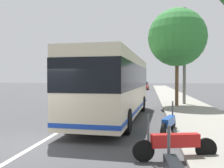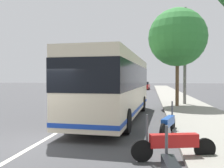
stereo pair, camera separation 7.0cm
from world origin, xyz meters
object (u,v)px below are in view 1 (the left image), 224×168
(car_ahead_same_lane, at_px, (122,86))
(utility_pole, at_px, (184,57))
(car_oncoming, at_px, (143,86))
(roadside_tree_mid_block, at_px, (177,38))
(coach_bus, at_px, (116,84))
(motorcycle_nearest_curb, at_px, (169,124))
(motorcycle_angled, at_px, (175,143))

(car_ahead_same_lane, xyz_separation_m, utility_pole, (-29.66, -8.51, 3.20))
(car_oncoming, bearing_deg, roadside_tree_mid_block, -169.16)
(car_oncoming, bearing_deg, coach_bus, -176.35)
(car_oncoming, distance_m, roadside_tree_mid_block, 30.19)
(car_oncoming, bearing_deg, car_ahead_same_lane, 75.86)
(motorcycle_nearest_curb, distance_m, car_ahead_same_lane, 41.03)
(roadside_tree_mid_block, xyz_separation_m, utility_pole, (1.52, -0.75, -1.31))
(motorcycle_nearest_curb, height_order, utility_pole, utility_pole)
(motorcycle_nearest_curb, relative_size, roadside_tree_mid_block, 0.30)
(motorcycle_angled, bearing_deg, car_ahead_same_lane, -96.56)
(motorcycle_angled, distance_m, car_ahead_same_lane, 43.77)
(utility_pole, bearing_deg, roadside_tree_mid_block, 153.81)
(car_ahead_same_lane, relative_size, roadside_tree_mid_block, 0.62)
(coach_bus, bearing_deg, motorcycle_angled, -155.22)
(roadside_tree_mid_block, relative_size, utility_pole, 0.94)
(coach_bus, height_order, utility_pole, utility_pole)
(car_ahead_same_lane, distance_m, roadside_tree_mid_block, 32.45)
(motorcycle_angled, bearing_deg, utility_pole, -113.70)
(car_ahead_same_lane, bearing_deg, utility_pole, 17.97)
(coach_bus, xyz_separation_m, roadside_tree_mid_block, (5.75, -3.82, 3.34))
(roadside_tree_mid_block, bearing_deg, motorcycle_nearest_curb, 172.19)
(utility_pole, bearing_deg, car_ahead_same_lane, 16.01)
(car_ahead_same_lane, bearing_deg, motorcycle_angled, 10.41)
(car_oncoming, distance_m, car_ahead_same_lane, 4.74)
(coach_bus, bearing_deg, utility_pole, -28.74)
(motorcycle_angled, distance_m, utility_pole, 14.22)
(coach_bus, xyz_separation_m, car_oncoming, (35.42, -0.54, -1.18))
(coach_bus, relative_size, car_oncoming, 2.46)
(car_ahead_same_lane, distance_m, utility_pole, 31.03)
(motorcycle_nearest_curb, relative_size, car_oncoming, 0.52)
(coach_bus, relative_size, roadside_tree_mid_block, 1.45)
(coach_bus, xyz_separation_m, motorcycle_nearest_curb, (-3.57, -2.54, -1.43))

